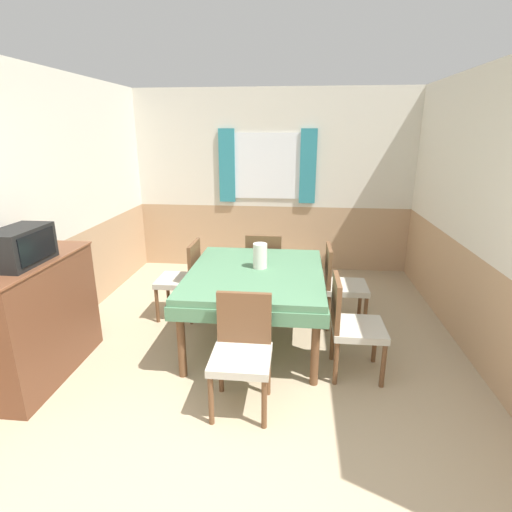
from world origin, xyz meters
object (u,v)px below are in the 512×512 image
dining_table (256,281)px  chair_left_far (183,276)px  chair_right_far (340,282)px  chair_head_near (242,348)px  chair_head_window (264,264)px  tv (20,246)px  vase (260,256)px  sideboard (38,318)px  chair_right_near (351,323)px

dining_table → chair_left_far: 0.99m
chair_left_far → chair_right_far: size_ratio=1.00×
chair_head_near → chair_head_window: (-0.00, 1.96, 0.00)m
tv → vase: tv is taller
dining_table → chair_head_near: size_ratio=1.78×
chair_left_far → sideboard: 1.53m
chair_right_far → tv: tv is taller
vase → chair_head_window: bearing=92.1°
chair_right_near → chair_left_far: bearing=-118.7°
dining_table → sideboard: size_ratio=1.29×
chair_left_far → dining_table: bearing=-118.7°
dining_table → chair_head_near: (0.00, -0.98, -0.16)m
chair_right_near → chair_left_far: size_ratio=1.00×
chair_head_window → vase: bearing=-87.9°
dining_table → tv: bearing=-153.5°
chair_head_window → sideboard: size_ratio=0.73×
chair_head_near → chair_right_far: same height
chair_head_window → tv: size_ratio=1.69×
chair_head_near → tv: bearing=-4.1°
chair_right_near → vase: size_ratio=3.55×
dining_table → vase: size_ratio=6.32×
chair_right_near → chair_left_far: 1.96m
tv → vase: (1.75, 0.96, -0.32)m
chair_head_window → tv: (-1.72, -1.84, 0.71)m
chair_head_window → vase: (0.03, -0.88, 0.39)m
sideboard → chair_head_window: bearing=44.9°
chair_head_window → chair_left_far: (-0.86, -0.51, 0.00)m
dining_table → tv: tv is taller
chair_head_near → vase: vase is taller
dining_table → vase: vase is taller
chair_right_far → sideboard: 2.89m
dining_table → chair_head_window: size_ratio=1.78×
chair_left_far → chair_head_near: bearing=-149.4°
chair_right_far → vase: (-0.83, -0.37, 0.39)m
dining_table → chair_right_near: size_ratio=1.78×
dining_table → chair_right_near: (0.86, -0.47, -0.16)m
chair_right_far → tv: size_ratio=1.69×
chair_right_far → sideboard: bearing=-64.6°
dining_table → chair_head_window: (-0.00, 0.98, -0.16)m
chair_head_near → chair_right_near: size_ratio=1.00×
chair_left_far → sideboard: sideboard is taller
chair_head_near → sideboard: bearing=-6.9°
chair_head_near → chair_left_far: (-0.86, 1.45, 0.00)m
dining_table → vase: bearing=71.3°
sideboard → vase: sideboard is taller
chair_right_near → sideboard: 2.63m
chair_left_far → chair_right_near: bearing=-118.7°
dining_table → chair_head_near: chair_head_near is taller
dining_table → chair_head_window: 0.99m
chair_head_near → sideboard: sideboard is taller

